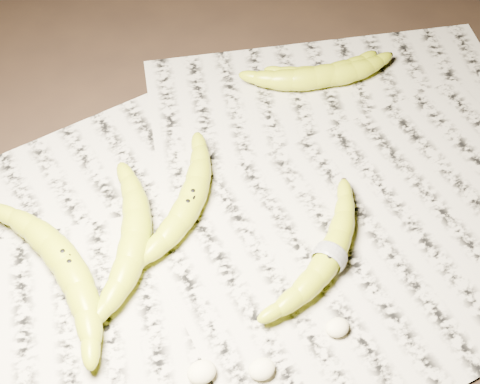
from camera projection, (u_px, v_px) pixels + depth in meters
name	position (u px, v px, depth m)	size (l,w,h in m)	color
ground	(243.00, 223.00, 0.88)	(3.00, 3.00, 0.00)	black
newspaper_patch	(250.00, 228.00, 0.87)	(0.90, 0.70, 0.01)	#AFA996
banana_left_a	(67.00, 264.00, 0.81)	(0.23, 0.07, 0.04)	#9FBB17
banana_left_b	(135.00, 238.00, 0.83)	(0.20, 0.06, 0.04)	#9FBB17
banana_center	(189.00, 202.00, 0.87)	(0.20, 0.06, 0.04)	#9FBB17
banana_taped	(330.00, 256.00, 0.82)	(0.21, 0.06, 0.03)	#9FBB17
banana_upper_a	(314.00, 76.00, 1.02)	(0.19, 0.06, 0.04)	#9FBB17
banana_upper_b	(333.00, 73.00, 1.02)	(0.17, 0.06, 0.03)	#9FBB17
measuring_tape	(330.00, 256.00, 0.82)	(0.04, 0.04, 0.00)	white
flesh_chunk_a	(202.00, 371.00, 0.74)	(0.03, 0.03, 0.02)	beige
flesh_chunk_b	(262.00, 368.00, 0.74)	(0.03, 0.03, 0.02)	beige
flesh_chunk_c	(338.00, 326.00, 0.77)	(0.03, 0.02, 0.02)	beige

